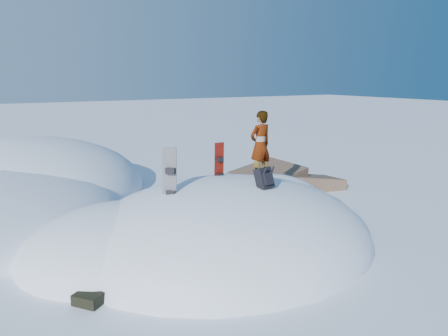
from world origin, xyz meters
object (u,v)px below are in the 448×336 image
snowboard_dark (170,185)px  backpack (265,178)px  snowboard_red (219,169)px  person (260,145)px

snowboard_dark → backpack: size_ratio=2.92×
snowboard_red → person: (1.14, -0.07, 0.51)m
backpack → person: size_ratio=0.32×
backpack → snowboard_dark: bearing=150.2°
snowboard_red → snowboard_dark: snowboard_dark is taller
person → snowboard_red: bearing=-10.4°
snowboard_dark → backpack: bearing=19.3°
person → snowboard_dark: bearing=6.9°
snowboard_dark → backpack: snowboard_dark is taller
snowboard_red → person: bearing=-6.4°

